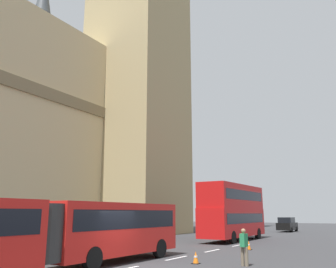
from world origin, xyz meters
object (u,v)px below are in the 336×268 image
object	(u,v)px
articulated_bus	(36,230)
traffic_cone_west	(196,258)
double_decker_bus	(233,210)
traffic_cone_middle	(249,245)
sedan_lead	(287,225)
pedestrian_near_cones	(244,246)

from	to	relation	value
articulated_bus	traffic_cone_west	distance (m)	7.62
double_decker_bus	traffic_cone_middle	bearing A→B (deg)	-151.79
sedan_lead	pedestrian_near_cones	world-z (taller)	sedan_lead
traffic_cone_west	pedestrian_near_cones	world-z (taller)	pedestrian_near_cones
double_decker_bus	articulated_bus	bearing A→B (deg)	-179.99
sedan_lead	traffic_cone_middle	world-z (taller)	sedan_lead
articulated_bus	pedestrian_near_cones	bearing A→B (deg)	-41.97
traffic_cone_west	traffic_cone_middle	bearing A→B (deg)	0.25
traffic_cone_west	pedestrian_near_cones	bearing A→B (deg)	-78.33
double_decker_bus	sedan_lead	distance (m)	18.34
double_decker_bus	sedan_lead	world-z (taller)	double_decker_bus
traffic_cone_west	traffic_cone_middle	xyz separation A→B (m)	(7.72, 0.03, 0.00)
articulated_bus	traffic_cone_middle	xyz separation A→B (m)	(14.12, -3.84, -1.46)
double_decker_bus	traffic_cone_middle	distance (m)	8.49
articulated_bus	double_decker_bus	xyz separation A→B (m)	(21.29, 0.00, 0.96)
articulated_bus	traffic_cone_middle	bearing A→B (deg)	-15.23
sedan_lead	traffic_cone_west	world-z (taller)	sedan_lead
sedan_lead	pedestrian_near_cones	distance (m)	33.20
articulated_bus	traffic_cone_west	world-z (taller)	articulated_bus
traffic_cone_west	articulated_bus	bearing A→B (deg)	148.78
pedestrian_near_cones	articulated_bus	bearing A→B (deg)	138.03
traffic_cone_west	pedestrian_near_cones	size ratio (longest dim) A/B	0.34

